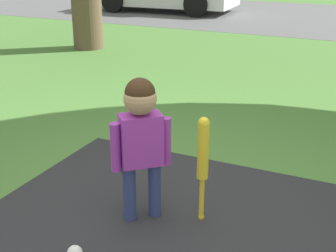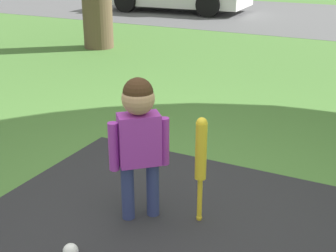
{
  "view_description": "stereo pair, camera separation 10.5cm",
  "coord_description": "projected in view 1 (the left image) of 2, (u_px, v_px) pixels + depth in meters",
  "views": [
    {
      "loc": [
        1.13,
        -2.41,
        1.71
      ],
      "look_at": [
        -0.18,
        0.37,
        0.52
      ],
      "focal_mm": 50.0,
      "sensor_mm": 36.0,
      "label": 1
    },
    {
      "loc": [
        1.22,
        -2.37,
        1.71
      ],
      "look_at": [
        -0.18,
        0.37,
        0.52
      ],
      "focal_mm": 50.0,
      "sensor_mm": 36.0,
      "label": 2
    }
  ],
  "objects": [
    {
      "name": "child",
      "position": [
        141.0,
        130.0,
        2.92
      ],
      "size": [
        0.31,
        0.29,
        0.97
      ],
      "rotation": [
        0.0,
        0.0,
        0.74
      ],
      "color": "navy",
      "rests_on": "ground"
    },
    {
      "name": "baseball_bat",
      "position": [
        203.0,
        155.0,
        2.95
      ],
      "size": [
        0.07,
        0.07,
        0.73
      ],
      "color": "yellow",
      "rests_on": "ground"
    },
    {
      "name": "ground_plane",
      "position": [
        169.0,
        221.0,
        3.1
      ],
      "size": [
        60.0,
        60.0,
        0.0
      ],
      "primitive_type": "plane",
      "color": "#477533"
    }
  ]
}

